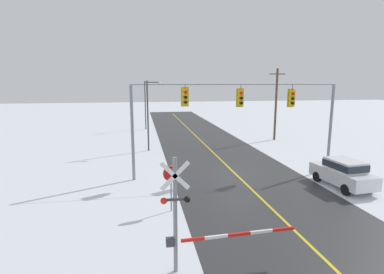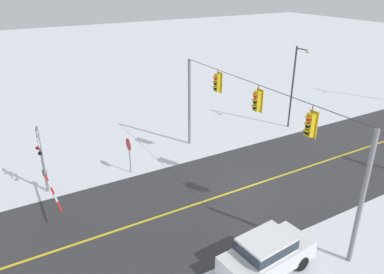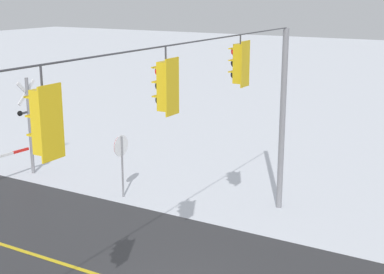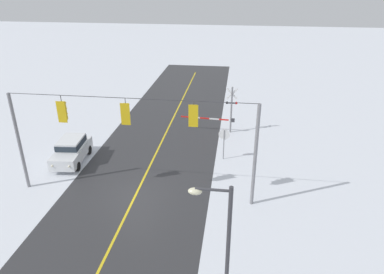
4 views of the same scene
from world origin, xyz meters
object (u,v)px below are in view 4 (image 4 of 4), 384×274
object	(u,v)px
railroad_crossing	(226,110)
streetlamp_near	(221,253)
parked_car_white	(72,149)
stop_sign	(224,138)

from	to	relation	value
railroad_crossing	streetlamp_near	distance (m)	18.99
railroad_crossing	parked_car_white	size ratio (longest dim) A/B	1.10
parked_car_white	streetlamp_near	bearing A→B (deg)	132.74
stop_sign	streetlamp_near	world-z (taller)	streetlamp_near
stop_sign	parked_car_white	size ratio (longest dim) A/B	0.55
parked_car_white	streetlamp_near	distance (m)	16.83
railroad_crossing	streetlamp_near	size ratio (longest dim) A/B	0.73
railroad_crossing	streetlamp_near	bearing A→B (deg)	91.80
parked_car_white	streetlamp_near	size ratio (longest dim) A/B	0.66
stop_sign	parked_car_white	xyz separation A→B (m)	(10.72, 1.79, -0.76)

